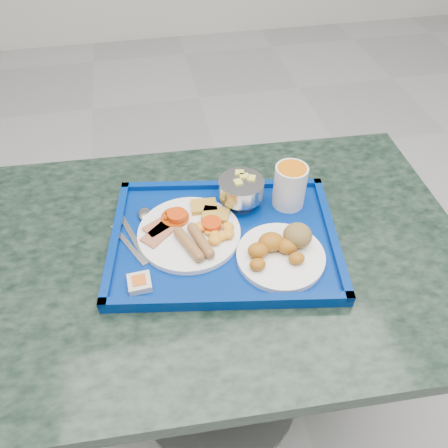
% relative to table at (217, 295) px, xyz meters
% --- Properties ---
extents(floor, '(6.00, 6.00, 0.00)m').
position_rel_table_xyz_m(floor, '(0.24, -0.11, -0.51)').
color(floor, '#9C9C9E').
rests_on(floor, ground).
extents(table, '(1.14, 0.79, 0.69)m').
position_rel_table_xyz_m(table, '(0.00, 0.00, 0.00)').
color(table, slate).
rests_on(table, floor).
extents(tray, '(0.54, 0.43, 0.03)m').
position_rel_table_xyz_m(tray, '(0.02, 0.01, 0.19)').
color(tray, navy).
rests_on(tray, table).
extents(main_plate, '(0.22, 0.22, 0.03)m').
position_rel_table_xyz_m(main_plate, '(-0.05, 0.03, 0.21)').
color(main_plate, white).
rests_on(main_plate, tray).
extents(bread_plate, '(0.18, 0.18, 0.06)m').
position_rel_table_xyz_m(bread_plate, '(0.13, -0.07, 0.21)').
color(bread_plate, white).
rests_on(bread_plate, tray).
extents(fruit_bowl, '(0.10, 0.10, 0.07)m').
position_rel_table_xyz_m(fruit_bowl, '(0.08, 0.11, 0.24)').
color(fruit_bowl, '#A8A8AB').
rests_on(fruit_bowl, tray).
extents(juice_cup, '(0.07, 0.07, 0.10)m').
position_rel_table_xyz_m(juice_cup, '(0.19, 0.09, 0.25)').
color(juice_cup, white).
rests_on(juice_cup, tray).
extents(spoon, '(0.10, 0.18, 0.01)m').
position_rel_table_xyz_m(spoon, '(-0.16, 0.09, 0.20)').
color(spoon, '#A8A8AB').
rests_on(spoon, tray).
extents(knife, '(0.07, 0.17, 0.00)m').
position_rel_table_xyz_m(knife, '(-0.18, 0.05, 0.20)').
color(knife, '#A8A8AB').
rests_on(knife, tray).
extents(jam_packet, '(0.05, 0.05, 0.02)m').
position_rel_table_xyz_m(jam_packet, '(-0.17, -0.08, 0.20)').
color(jam_packet, silver).
rests_on(jam_packet, tray).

